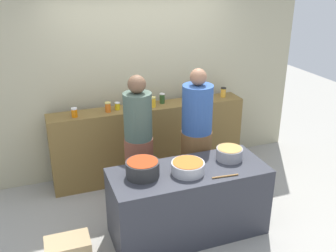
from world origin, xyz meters
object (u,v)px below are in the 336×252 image
Objects in this scene: cooking_pot_center at (188,167)px; preserve_jar_8 at (198,96)px; wooden_spoon at (225,176)px; preserve_jar_6 at (162,98)px; preserve_jar_7 at (189,96)px; cook_with_tongs at (139,149)px; preserve_jar_5 at (153,102)px; preserve_jar_3 at (131,102)px; bread_crate at (68,250)px; preserve_jar_4 at (142,100)px; preserve_jar_0 at (74,112)px; preserve_jar_9 at (223,92)px; preserve_jar_2 at (117,106)px; cooking_pot_left at (143,169)px; preserve_jar_1 at (108,107)px; cook_in_cap at (196,144)px; cooking_pot_right at (229,154)px.

preserve_jar_8 is at bearing 62.18° from cooking_pot_center.
preserve_jar_6 is at bearing 92.72° from wooden_spoon.
cook_with_tongs reaches higher than preserve_jar_7.
preserve_jar_7 is (0.57, 0.09, -0.00)m from preserve_jar_5.
preserve_jar_3 reaches higher than preserve_jar_7.
preserve_jar_3 and preserve_jar_5 have the same top height.
wooden_spoon reaches higher than bread_crate.
preserve_jar_4 is at bearing 70.20° from cook_with_tongs.
preserve_jar_3 is 0.95× the size of preserve_jar_4.
preserve_jar_0 reaches higher than bread_crate.
preserve_jar_9 reaches higher than preserve_jar_7.
preserve_jar_5 reaches higher than bread_crate.
cook_with_tongs reaches higher than preserve_jar_8.
cooking_pot_left is (-0.07, -1.37, -0.21)m from preserve_jar_2.
preserve_jar_3 reaches higher than preserve_jar_9.
preserve_jar_1 is 0.08× the size of cook_with_tongs.
preserve_jar_3 is 1.00× the size of preserve_jar_6.
preserve_jar_4 reaches higher than cooking_pot_left.
preserve_jar_4 is (0.49, 0.10, 0.01)m from preserve_jar_1.
preserve_jar_4 is 0.69m from preserve_jar_7.
preserve_jar_0 is 1.21m from preserve_jar_6.
preserve_jar_4 reaches higher than preserve_jar_8.
cooking_pot_center is at bearing -69.73° from preserve_jar_1.
preserve_jar_2 is 0.70× the size of preserve_jar_3.
wooden_spoon is 1.78m from bread_crate.
preserve_jar_3 is 0.82m from cook_with_tongs.
cooking_pot_center is (-0.08, -1.40, -0.26)m from preserve_jar_5.
preserve_jar_9 is (1.21, -0.06, -0.00)m from preserve_jar_4.
cook_with_tongs is (0.65, -0.62, -0.34)m from preserve_jar_0.
cooking_pot_left is at bearing -132.32° from preserve_jar_8.
preserve_jar_5 is at bearing -20.76° from preserve_jar_3.
preserve_jar_2 is 0.29× the size of cooking_pot_left.
bread_crate is at bearing -143.85° from cook_with_tongs.
preserve_jar_4 is at bearing 115.83° from cook_in_cap.
preserve_jar_3 is 0.84m from preserve_jar_7.
preserve_jar_6 reaches higher than preserve_jar_0.
preserve_jar_0 is 0.85× the size of preserve_jar_6.
preserve_jar_1 is 1.71m from cooking_pot_right.
preserve_jar_3 is (0.20, 0.04, 0.02)m from preserve_jar_2.
preserve_jar_4 reaches higher than preserve_jar_1.
bread_crate is (-1.84, -0.07, -0.75)m from cooking_pot_right.
cooking_pot_left is 1.21× the size of wooden_spoon.
preserve_jar_2 is 0.70× the size of preserve_jar_5.
cook_in_cap is at bearing -29.08° from preserve_jar_0.
preserve_jar_4 is 0.87m from cook_with_tongs.
preserve_jar_1 reaches higher than bread_crate.
preserve_jar_3 is at bearing 118.53° from cooking_pot_right.
preserve_jar_2 is 1.56m from preserve_jar_9.
preserve_jar_3 is at bearing 10.01° from preserve_jar_2.
cook_in_cap is (0.06, 0.86, -0.03)m from wooden_spoon.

